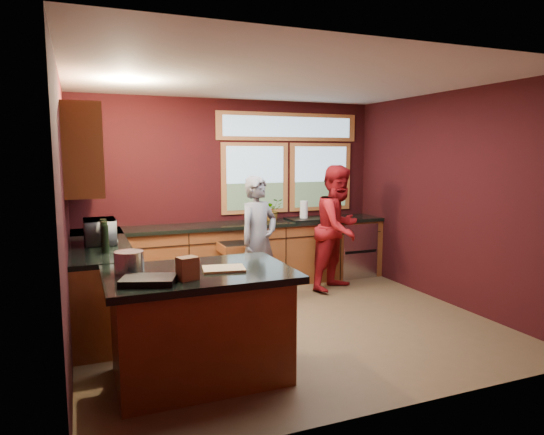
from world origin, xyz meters
TOP-DOWN VIEW (x-y plane):
  - floor at (0.00, 0.00)m, footprint 4.50×4.50m
  - room_shell at (-0.60, 0.32)m, footprint 4.52×4.02m
  - back_counter at (0.20, 1.70)m, footprint 4.50×0.64m
  - left_counter at (-1.95, 0.85)m, footprint 0.64×2.30m
  - island at (-1.22, -0.93)m, footprint 1.55×1.05m
  - person_grey at (-0.02, 0.87)m, footprint 0.71×0.60m
  - person_red at (1.26, 1.05)m, footprint 1.07×1.00m
  - microwave at (-1.92, 0.77)m, footprint 0.34×0.50m
  - potted_plant at (0.54, 1.75)m, footprint 0.30×0.26m
  - paper_towel at (1.03, 1.70)m, footprint 0.12×0.12m
  - cutting_board at (-1.02, -0.98)m, footprint 0.39×0.31m
  - stock_pot at (-1.77, -0.78)m, footprint 0.24×0.24m
  - paper_bag at (-1.37, -1.18)m, footprint 0.18×0.15m
  - black_tray at (-1.67, -1.18)m, footprint 0.47×0.40m

SIDE VIEW (x-z plane):
  - floor at x=0.00m, z-range 0.00..0.00m
  - back_counter at x=0.20m, z-range 0.00..0.93m
  - left_counter at x=-1.95m, z-range 0.00..0.93m
  - island at x=-1.22m, z-range 0.01..0.95m
  - person_grey at x=-0.02m, z-range 0.00..1.64m
  - person_red at x=1.26m, z-range 0.00..1.76m
  - cutting_board at x=-1.02m, z-range 0.94..0.96m
  - black_tray at x=-1.67m, z-range 0.94..0.99m
  - stock_pot at x=-1.77m, z-range 0.94..1.12m
  - paper_bag at x=-1.37m, z-range 0.94..1.12m
  - microwave at x=-1.92m, z-range 0.93..1.20m
  - paper_towel at x=1.03m, z-range 0.93..1.21m
  - potted_plant at x=0.54m, z-range 0.93..1.26m
  - room_shell at x=-0.60m, z-range 0.44..3.15m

